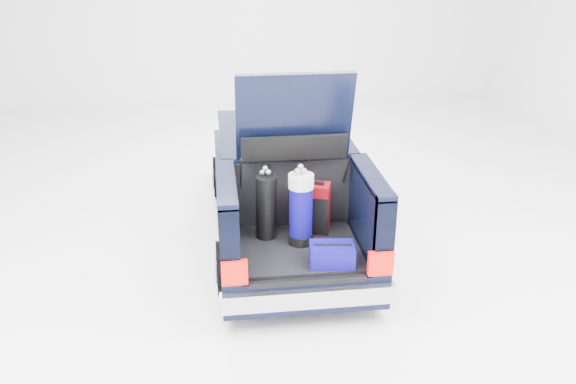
{
  "coord_description": "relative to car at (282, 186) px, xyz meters",
  "views": [
    {
      "loc": [
        -0.87,
        -7.38,
        3.82
      ],
      "look_at": [
        0.0,
        -0.5,
        0.84
      ],
      "focal_mm": 38.0,
      "sensor_mm": 36.0,
      "label": 1
    }
  ],
  "objects": [
    {
      "name": "ground",
      "position": [
        0.0,
        -0.11,
        -0.67
      ],
      "size": [
        14.0,
        14.0,
        0.0
      ],
      "primitive_type": "plane",
      "color": "white",
      "rests_on": "ground"
    },
    {
      "name": "car",
      "position": [
        0.0,
        0.0,
        0.0
      ],
      "size": [
        1.87,
        4.65,
        2.47
      ],
      "color": "black",
      "rests_on": "ground"
    },
    {
      "name": "red_suitcase",
      "position": [
        0.21,
        -1.22,
        0.22
      ],
      "size": [
        0.43,
        0.35,
        0.62
      ],
      "rotation": [
        0.0,
        0.0,
        -0.32
      ],
      "color": "#6F030B",
      "rests_on": "car"
    },
    {
      "name": "black_golf_bag",
      "position": [
        -0.34,
        -1.32,
        0.31
      ],
      "size": [
        0.25,
        0.28,
        0.84
      ],
      "rotation": [
        0.0,
        0.0,
        0.07
      ],
      "color": "black",
      "rests_on": "car"
    },
    {
      "name": "blue_golf_bag",
      "position": [
        0.03,
        -1.5,
        0.35
      ],
      "size": [
        0.35,
        0.35,
        0.93
      ],
      "rotation": [
        0.0,
        0.0,
        0.31
      ],
      "color": "black",
      "rests_on": "car"
    },
    {
      "name": "blue_duffel",
      "position": [
        0.29,
        -2.01,
        0.04
      ],
      "size": [
        0.49,
        0.35,
        0.24
      ],
      "rotation": [
        0.0,
        0.0,
        -0.11
      ],
      "color": "#0B0465",
      "rests_on": "car"
    }
  ]
}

